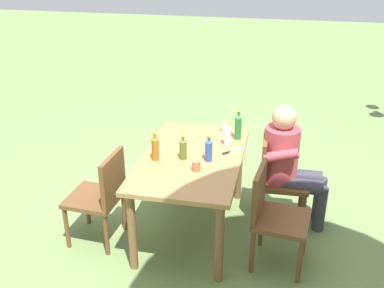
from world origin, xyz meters
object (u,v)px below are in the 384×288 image
chair_far_right (272,212)px  bottle_clear (227,135)px  dining_table (192,167)px  bottle_olive (183,148)px  person_in_white_shirt (289,160)px  chair_far_left (276,175)px  cup_white (225,127)px  chair_near_right (102,193)px  bottle_blue (209,150)px  bottle_green (238,126)px  bottle_amber (155,148)px  backpack_by_near_side (206,152)px  cup_terracotta (196,166)px  table_knife (232,151)px

chair_far_right → bottle_clear: size_ratio=3.64×
dining_table → bottle_olive: size_ratio=6.32×
dining_table → person_in_white_shirt: 0.91m
chair_far_left → cup_white: size_ratio=9.44×
chair_far_left → cup_white: bearing=-117.7°
chair_near_right → bottle_blue: bearing=107.4°
bottle_clear → bottle_green: 0.18m
chair_far_left → bottle_amber: bottle_amber is taller
person_in_white_shirt → backpack_by_near_side: size_ratio=2.55×
chair_far_right → bottle_blue: size_ratio=3.60×
bottle_clear → bottle_amber: (0.43, -0.57, 0.01)m
bottle_amber → backpack_by_near_side: (-1.33, 0.21, -0.66)m
dining_table → cup_white: bearing=160.9°
chair_far_right → bottle_amber: 1.12m
cup_white → chair_far_right: bearing=30.0°
person_in_white_shirt → cup_terracotta: bearing=-52.9°
chair_far_right → cup_white: 1.11m
dining_table → cup_terracotta: bearing=20.0°
dining_table → chair_far_left: (-0.32, 0.74, -0.17)m
chair_far_right → bottle_olive: (-0.26, -0.80, 0.38)m
chair_far_left → bottle_amber: size_ratio=3.26×
chair_far_right → table_knife: 0.69m
bottle_blue → table_knife: bottle_blue is taller
bottle_amber → cup_terracotta: bearing=73.0°
chair_far_left → cup_white: (-0.28, -0.53, 0.32)m
dining_table → bottle_clear: bearing=137.7°
backpack_by_near_side → dining_table: bearing=4.1°
person_in_white_shirt → bottle_clear: person_in_white_shirt is taller
chair_near_right → table_knife: size_ratio=4.67×
table_knife → chair_near_right: bearing=-65.2°
bottle_clear → backpack_by_near_side: bearing=-158.4°
bottle_amber → cup_terracotta: bottle_amber is taller
bottle_clear → bottle_amber: bearing=-53.0°
bottle_blue → cup_white: bearing=175.6°
chair_far_left → table_knife: size_ratio=4.67×
person_in_white_shirt → bottle_clear: bearing=-87.1°
chair_near_right → bottle_blue: 1.01m
dining_table → chair_far_right: 0.82m
bottle_green → table_knife: bottle_green is taller
dining_table → backpack_by_near_side: bearing=-175.9°
chair_near_right → cup_terracotta: size_ratio=10.03×
bottle_clear → person_in_white_shirt: bearing=92.9°
backpack_by_near_side → chair_near_right: bearing=-23.0°
table_knife → bottle_olive: bearing=-60.7°
bottle_blue → cup_terracotta: size_ratio=2.78×
dining_table → cup_white: size_ratio=15.72×
person_in_white_shirt → bottle_green: 0.57m
chair_far_right → cup_white: (-0.92, -0.53, 0.32)m
bottle_amber → table_knife: bearing=115.0°
chair_near_right → bottle_clear: bearing=122.0°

